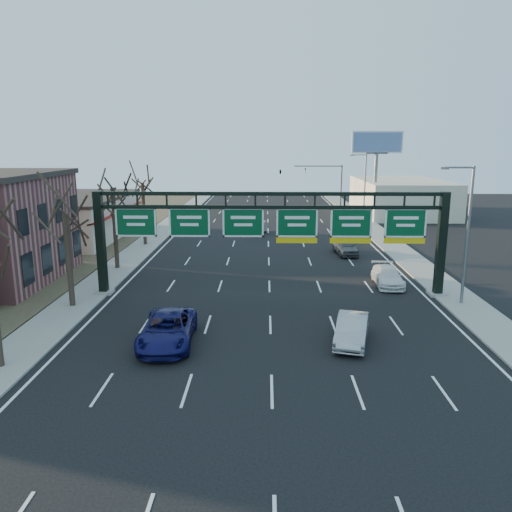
{
  "coord_description": "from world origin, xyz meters",
  "views": [
    {
      "loc": [
        -0.29,
        -25.57,
        10.37
      ],
      "look_at": [
        -0.92,
        6.04,
        3.2
      ],
      "focal_mm": 35.0,
      "sensor_mm": 36.0,
      "label": 1
    }
  ],
  "objects_px": {
    "car_white_wagon": "(387,276)",
    "car_silver_sedan": "(352,329)",
    "sign_gantry": "(272,229)",
    "car_blue_suv": "(168,329)"
  },
  "relations": [
    {
      "from": "car_white_wagon",
      "to": "car_blue_suv",
      "type": "bearing_deg",
      "value": -139.16
    },
    {
      "from": "sign_gantry",
      "to": "car_blue_suv",
      "type": "distance_m",
      "value": 11.23
    },
    {
      "from": "car_blue_suv",
      "to": "car_silver_sedan",
      "type": "xyz_separation_m",
      "value": [
        9.74,
        0.35,
        -0.07
      ]
    },
    {
      "from": "sign_gantry",
      "to": "car_silver_sedan",
      "type": "bearing_deg",
      "value": -64.25
    },
    {
      "from": "car_blue_suv",
      "to": "car_silver_sedan",
      "type": "relative_size",
      "value": 1.29
    },
    {
      "from": "car_white_wagon",
      "to": "car_silver_sedan",
      "type": "bearing_deg",
      "value": -110.03
    },
    {
      "from": "car_blue_suv",
      "to": "car_white_wagon",
      "type": "bearing_deg",
      "value": 36.48
    },
    {
      "from": "sign_gantry",
      "to": "car_silver_sedan",
      "type": "relative_size",
      "value": 5.51
    },
    {
      "from": "sign_gantry",
      "to": "car_white_wagon",
      "type": "relative_size",
      "value": 5.22
    },
    {
      "from": "car_blue_suv",
      "to": "car_white_wagon",
      "type": "distance_m",
      "value": 18.28
    }
  ]
}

